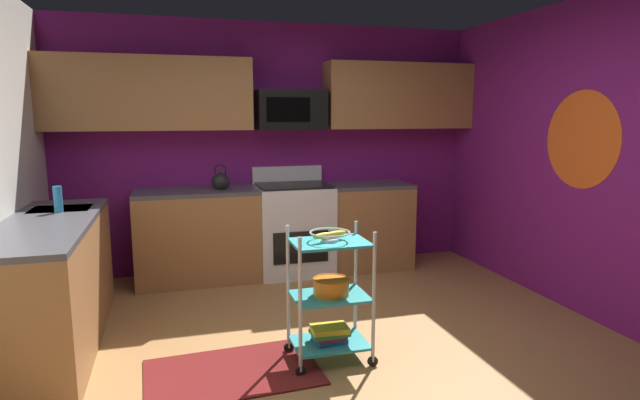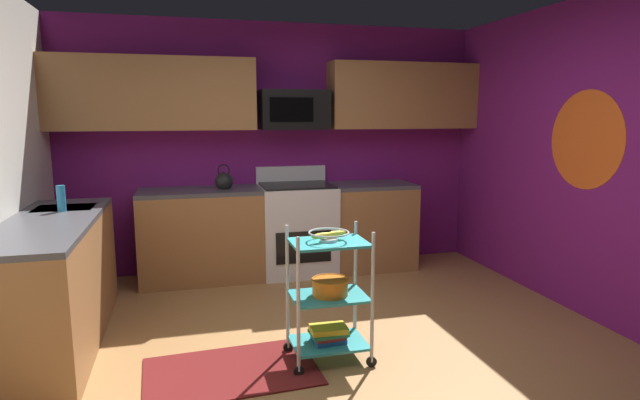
{
  "view_description": "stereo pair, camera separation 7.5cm",
  "coord_description": "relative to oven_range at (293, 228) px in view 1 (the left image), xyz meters",
  "views": [
    {
      "loc": [
        -1.03,
        -3.11,
        1.66
      ],
      "look_at": [
        -0.03,
        0.43,
        1.05
      ],
      "focal_mm": 29.29,
      "sensor_mm": 36.0,
      "label": 1
    },
    {
      "loc": [
        -0.96,
        -3.13,
        1.66
      ],
      "look_at": [
        -0.03,
        0.43,
        1.05
      ],
      "focal_mm": 29.29,
      "sensor_mm": 36.0,
      "label": 2
    }
  ],
  "objects": [
    {
      "name": "floor",
      "position": [
        -0.16,
        -2.1,
        -0.5
      ],
      "size": [
        4.4,
        4.8,
        0.04
      ],
      "primitive_type": "cube",
      "color": "#A87542",
      "rests_on": "ground"
    },
    {
      "name": "wall_back",
      "position": [
        -0.16,
        0.33,
        0.82
      ],
      "size": [
        4.52,
        0.06,
        2.6
      ],
      "primitive_type": "cube",
      "color": "#751970",
      "rests_on": "ground"
    },
    {
      "name": "wall_right",
      "position": [
        2.07,
        -2.1,
        0.82
      ],
      "size": [
        0.06,
        4.8,
        2.6
      ],
      "primitive_type": "cube",
      "color": "#751970",
      "rests_on": "ground"
    },
    {
      "name": "wall_flower_decal",
      "position": [
        2.04,
        -1.68,
        0.97
      ],
      "size": [
        0.0,
        0.81,
        0.81
      ],
      "primitive_type": "cylinder",
      "rotation": [
        0.0,
        1.57,
        0.0
      ],
      "color": "#E5591E"
    },
    {
      "name": "counter_run",
      "position": [
        -0.94,
        -0.52,
        -0.01
      ],
      "size": [
        3.62,
        2.54,
        0.92
      ],
      "color": "#9E6B3D",
      "rests_on": "ground"
    },
    {
      "name": "oven_range",
      "position": [
        0.0,
        0.0,
        0.0
      ],
      "size": [
        0.76,
        0.65,
        1.1
      ],
      "color": "white",
      "rests_on": "ground"
    },
    {
      "name": "upper_cabinets",
      "position": [
        -0.19,
        0.13,
        1.37
      ],
      "size": [
        4.4,
        0.33,
        0.7
      ],
      "color": "#9E6B3D"
    },
    {
      "name": "microwave",
      "position": [
        -0.0,
        0.1,
        1.22
      ],
      "size": [
        0.7,
        0.39,
        0.4
      ],
      "color": "black"
    },
    {
      "name": "rolling_cart",
      "position": [
        -0.22,
        -2.02,
        -0.03
      ],
      "size": [
        0.56,
        0.38,
        0.91
      ],
      "color": "silver",
      "rests_on": "ground"
    },
    {
      "name": "fruit_bowl",
      "position": [
        -0.22,
        -2.02,
        0.4
      ],
      "size": [
        0.27,
        0.27,
        0.07
      ],
      "color": "silver",
      "rests_on": "rolling_cart"
    },
    {
      "name": "mixing_bowl_large",
      "position": [
        -0.21,
        -2.02,
        0.04
      ],
      "size": [
        0.25,
        0.25,
        0.11
      ],
      "color": "orange",
      "rests_on": "rolling_cart"
    },
    {
      "name": "book_stack",
      "position": [
        -0.22,
        -2.02,
        -0.29
      ],
      "size": [
        0.26,
        0.19,
        0.11
      ],
      "color": "#1E4C8C",
      "rests_on": "rolling_cart"
    },
    {
      "name": "kettle",
      "position": [
        -0.74,
        -0.0,
        0.52
      ],
      "size": [
        0.21,
        0.18,
        0.26
      ],
      "color": "black",
      "rests_on": "counter_run"
    },
    {
      "name": "dish_soap_bottle",
      "position": [
        -2.04,
        -0.92,
        0.54
      ],
      "size": [
        0.06,
        0.06,
        0.2
      ],
      "primitive_type": "cylinder",
      "color": "#2D8CBF",
      "rests_on": "counter_run"
    },
    {
      "name": "floor_rug",
      "position": [
        -0.88,
        -2.03,
        -0.47
      ],
      "size": [
        1.14,
        0.76,
        0.01
      ],
      "primitive_type": "cube",
      "rotation": [
        0.0,
        0.0,
        0.05
      ],
      "color": "maroon",
      "rests_on": "ground"
    }
  ]
}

